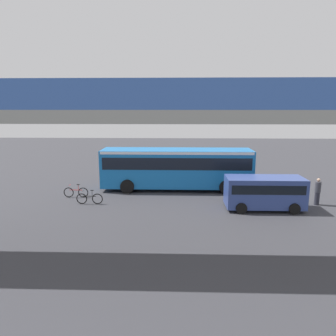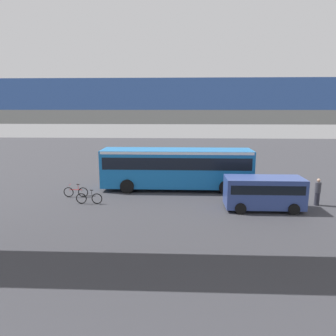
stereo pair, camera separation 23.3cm
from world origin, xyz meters
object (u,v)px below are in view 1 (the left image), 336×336
object	(u,v)px
city_bus	(177,166)
bicycle_red	(76,192)
parked_van	(264,191)
bicycle_black	(90,199)
pedestrian	(318,192)

from	to	relation	value
city_bus	bicycle_red	world-z (taller)	city_bus
city_bus	bicycle_red	xyz separation A→B (m)	(7.16, 2.50, -1.51)
parked_van	bicycle_black	size ratio (longest dim) A/B	2.71
city_bus	parked_van	bearing A→B (deg)	139.98
bicycle_black	pedestrian	bearing A→B (deg)	-178.76
city_bus	bicycle_black	xyz separation A→B (m)	(5.76, 4.02, -1.51)
bicycle_black	bicycle_red	bearing A→B (deg)	-47.13
parked_van	bicycle_black	world-z (taller)	parked_van
city_bus	bicycle_red	bearing A→B (deg)	19.24
city_bus	pedestrian	distance (m)	10.04
pedestrian	city_bus	bearing A→B (deg)	-21.68
pedestrian	bicycle_red	bearing A→B (deg)	-4.14
parked_van	bicycle_red	world-z (taller)	parked_van
city_bus	bicycle_black	size ratio (longest dim) A/B	6.52
parked_van	bicycle_red	distance (m)	12.91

